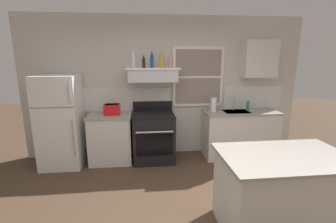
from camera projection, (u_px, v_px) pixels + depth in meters
The scene contains 17 objects.
back_wall at pixel (166, 87), 4.72m from camera, with size 5.40×0.11×2.70m.
refrigerator at pixel (61, 121), 4.26m from camera, with size 0.70×0.72×1.64m.
counter_left_of_stove at pixel (111, 138), 4.49m from camera, with size 0.79×0.63×0.91m.
toaster at pixel (112, 109), 4.36m from camera, with size 0.30×0.20×0.19m.
stove_range at pixel (154, 137), 4.54m from camera, with size 0.76×0.69×1.09m.
range_hood_shelf at pixel (153, 74), 4.37m from camera, with size 0.96×0.52×0.24m.
bottle_clear_tall at pixel (134, 60), 4.26m from camera, with size 0.06×0.06×0.33m.
bottle_brown_stout at pixel (144, 63), 4.25m from camera, with size 0.06×0.06×0.21m.
bottle_blue_liqueur at pixel (152, 61), 4.33m from camera, with size 0.07×0.07×0.28m.
bottle_champagne_gold_foil at pixel (162, 61), 4.31m from camera, with size 0.08×0.08×0.29m.
bottle_rose_pink at pixel (170, 61), 4.29m from camera, with size 0.07×0.07×0.30m.
counter_right_with_sink at pixel (239, 133), 4.75m from camera, with size 1.43×0.63×0.91m.
sink_faucet at pixel (235, 101), 4.69m from camera, with size 0.03×0.17×0.28m.
paper_towel_roll at pixel (213, 105), 4.56m from camera, with size 0.11×0.11×0.27m, color white.
dish_soap_bottle at pixel (248, 105), 4.75m from camera, with size 0.06×0.06×0.18m, color #268C3F.
kitchen_island at pixel (281, 193), 2.69m from camera, with size 1.40×0.90×0.91m.
upper_cabinet_right at pixel (259, 59), 4.60m from camera, with size 0.64×0.32×0.70m.
Camera 1 is at (-0.45, -2.45, 1.95)m, focal length 25.66 mm.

